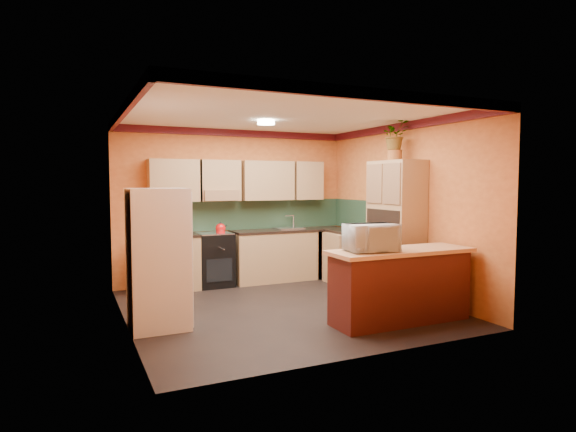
# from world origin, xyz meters

# --- Properties ---
(room_shell) EXTENTS (4.24, 4.24, 2.72)m
(room_shell) POSITION_xyz_m (0.02, 0.28, 2.09)
(room_shell) COLOR black
(room_shell) RESTS_ON ground
(base_cabinets_back) EXTENTS (3.65, 0.60, 0.88)m
(base_cabinets_back) POSITION_xyz_m (0.15, 1.80, 0.44)
(base_cabinets_back) COLOR #A28355
(base_cabinets_back) RESTS_ON ground
(countertop_back) EXTENTS (3.65, 0.62, 0.04)m
(countertop_back) POSITION_xyz_m (0.15, 1.80, 0.90)
(countertop_back) COLOR black
(countertop_back) RESTS_ON base_cabinets_back
(stove) EXTENTS (0.58, 0.58, 0.91)m
(stove) POSITION_xyz_m (-0.47, 1.80, 0.46)
(stove) COLOR black
(stove) RESTS_ON ground
(kettle) EXTENTS (0.20, 0.20, 0.18)m
(kettle) POSITION_xyz_m (-0.37, 1.75, 1.00)
(kettle) COLOR red
(kettle) RESTS_ON stove
(sink) EXTENTS (0.48, 0.40, 0.03)m
(sink) POSITION_xyz_m (0.93, 1.80, 0.94)
(sink) COLOR silver
(sink) RESTS_ON countertop_back
(base_cabinets_right) EXTENTS (0.60, 0.80, 0.88)m
(base_cabinets_right) POSITION_xyz_m (1.80, 1.10, 0.44)
(base_cabinets_right) COLOR #A28355
(base_cabinets_right) RESTS_ON ground
(countertop_right) EXTENTS (0.62, 0.80, 0.04)m
(countertop_right) POSITION_xyz_m (1.80, 1.10, 0.90)
(countertop_right) COLOR black
(countertop_right) RESTS_ON base_cabinets_right
(fridge) EXTENTS (0.68, 0.66, 1.70)m
(fridge) POSITION_xyz_m (-1.75, -0.23, 0.85)
(fridge) COLOR white
(fridge) RESTS_ON ground
(pantry) EXTENTS (0.48, 0.90, 2.10)m
(pantry) POSITION_xyz_m (1.85, -0.12, 1.05)
(pantry) COLOR #A28355
(pantry) RESTS_ON ground
(fern_pot) EXTENTS (0.22, 0.22, 0.16)m
(fern_pot) POSITION_xyz_m (1.85, -0.07, 2.18)
(fern_pot) COLOR #9B5425
(fern_pot) RESTS_ON pantry
(fern) EXTENTS (0.45, 0.41, 0.46)m
(fern) POSITION_xyz_m (1.85, -0.07, 2.49)
(fern) COLOR #A28355
(fern) RESTS_ON fern_pot
(breakfast_bar) EXTENTS (1.80, 0.55, 0.88)m
(breakfast_bar) POSITION_xyz_m (1.07, -1.25, 0.44)
(breakfast_bar) COLOR #4B1B11
(breakfast_bar) RESTS_ON ground
(bar_top) EXTENTS (1.90, 0.65, 0.05)m
(bar_top) POSITION_xyz_m (1.07, -1.25, 0.91)
(bar_top) COLOR tan
(bar_top) RESTS_ON breakfast_bar
(microwave) EXTENTS (0.65, 0.48, 0.33)m
(microwave) POSITION_xyz_m (0.62, -1.25, 1.10)
(microwave) COLOR white
(microwave) RESTS_ON bar_top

